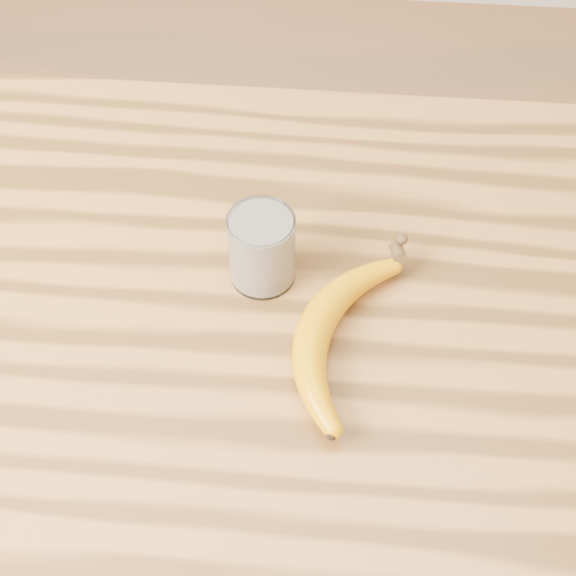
{
  "coord_description": "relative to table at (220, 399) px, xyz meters",
  "views": [
    {
      "loc": [
        0.12,
        -0.45,
        1.59
      ],
      "look_at": [
        0.08,
        0.05,
        0.93
      ],
      "focal_mm": 50.0,
      "sensor_mm": 36.0,
      "label": 1
    }
  ],
  "objects": [
    {
      "name": "table",
      "position": [
        0.0,
        0.0,
        0.0
      ],
      "size": [
        1.2,
        0.8,
        0.9
      ],
      "color": "#9D672C",
      "rests_on": "ground"
    },
    {
      "name": "smoothie_glass",
      "position": [
        0.04,
        0.09,
        0.17
      ],
      "size": [
        0.07,
        0.07,
        0.09
      ],
      "color": "white",
      "rests_on": "table"
    },
    {
      "name": "banana",
      "position": [
        0.11,
        0.01,
        0.15
      ],
      "size": [
        0.19,
        0.33,
        0.04
      ],
      "primitive_type": null,
      "rotation": [
        0.0,
        0.0,
        -0.27
      ],
      "color": "#CD8400",
      "rests_on": "table"
    }
  ]
}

